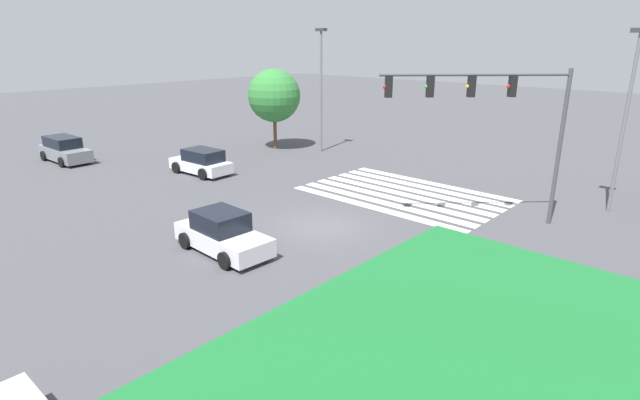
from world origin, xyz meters
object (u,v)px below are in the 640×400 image
object	(u,v)px
car_0	(64,150)
car_2	(202,162)
car_4	(222,234)
street_light_pole_a	(627,107)
pedestrian	(332,342)
tree_corner_b	(274,96)
traffic_signal_mast	(495,108)
street_light_pole_b	(321,80)

from	to	relation	value
car_0	car_2	world-z (taller)	car_0
car_4	street_light_pole_a	size ratio (longest dim) A/B	0.52
pedestrian	street_light_pole_a	xyz separation A→B (m)	(-1.75, -18.09, 4.09)
car_4	street_light_pole_a	bearing A→B (deg)	59.42
car_0	car_2	bearing A→B (deg)	22.80
car_2	tree_corner_b	world-z (taller)	tree_corner_b
car_4	tree_corner_b	xyz separation A→B (m)	(12.72, -14.46, 3.21)
traffic_signal_mast	car_4	xyz separation A→B (m)	(6.12, 9.62, -4.43)
pedestrian	street_light_pole_a	bearing A→B (deg)	-49.65
car_0	street_light_pole_b	size ratio (longest dim) A/B	0.53
car_2	traffic_signal_mast	bearing A→B (deg)	-172.61
car_4	traffic_signal_mast	bearing A→B (deg)	59.43
traffic_signal_mast	tree_corner_b	xyz separation A→B (m)	(18.84, -4.85, -1.22)
car_4	pedestrian	size ratio (longest dim) A/B	2.74
traffic_signal_mast	car_0	bearing A→B (deg)	-28.84
car_0	street_light_pole_a	distance (m)	32.92
car_0	traffic_signal_mast	bearing A→B (deg)	14.64
car_4	car_0	bearing A→B (deg)	176.11
pedestrian	street_light_pole_b	bearing A→B (deg)	-1.18
tree_corner_b	car_2	bearing A→B (deg)	105.16
car_4	tree_corner_b	size ratio (longest dim) A/B	0.74
car_2	car_4	distance (m)	12.28
car_2	car_4	size ratio (longest dim) A/B	0.97
traffic_signal_mast	car_2	xyz separation A→B (m)	(16.64, 3.27, -4.42)
traffic_signal_mast	street_light_pole_a	bearing A→B (deg)	-167.49
tree_corner_b	traffic_signal_mast	bearing A→B (deg)	165.58
street_light_pole_a	street_light_pole_b	distance (m)	19.36
traffic_signal_mast	car_2	size ratio (longest dim) A/B	1.60
pedestrian	street_light_pole_a	world-z (taller)	street_light_pole_a
car_4	pedestrian	xyz separation A→B (m)	(-8.01, 2.76, 0.15)
car_0	car_4	distance (m)	20.16
car_4	street_light_pole_a	world-z (taller)	street_light_pole_a
pedestrian	street_light_pole_b	distance (m)	26.16
street_light_pole_b	tree_corner_b	size ratio (longest dim) A/B	1.47
traffic_signal_mast	car_0	distance (m)	27.60
traffic_signal_mast	street_light_pole_b	size ratio (longest dim) A/B	0.78
street_light_pole_a	tree_corner_b	xyz separation A→B (m)	(22.48, 0.87, -1.03)
street_light_pole_b	tree_corner_b	distance (m)	3.74
traffic_signal_mast	street_light_pole_b	xyz separation A→B (m)	(15.70, -6.52, -0.05)
street_light_pole_a	tree_corner_b	world-z (taller)	street_light_pole_a
traffic_signal_mast	pedestrian	size ratio (longest dim) A/B	4.25
street_light_pole_b	tree_corner_b	world-z (taller)	street_light_pole_b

